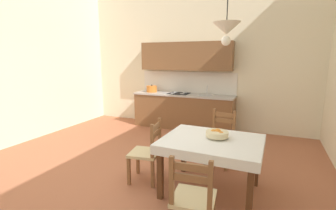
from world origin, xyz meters
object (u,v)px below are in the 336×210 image
(dining_table, at_px, (212,148))
(kitchen_cabinetry, at_px, (184,95))
(fruit_bowl, at_px, (217,134))
(dining_chair_kitchen_side, at_px, (221,139))
(dining_chair_camera_side, at_px, (193,199))
(pendant_lamp, at_px, (226,29))
(dining_chair_tv_side, at_px, (147,153))

(dining_table, bearing_deg, kitchen_cabinetry, 116.51)
(kitchen_cabinetry, relative_size, fruit_bowl, 8.68)
(kitchen_cabinetry, relative_size, dining_chair_kitchen_side, 2.80)
(dining_chair_camera_side, relative_size, fruit_bowl, 3.10)
(dining_chair_camera_side, distance_m, pendant_lamp, 1.89)
(dining_chair_tv_side, distance_m, fruit_bowl, 1.06)
(kitchen_cabinetry, bearing_deg, pendant_lamp, -62.11)
(dining_chair_camera_side, bearing_deg, dining_table, 92.82)
(dining_chair_kitchen_side, bearing_deg, dining_chair_tv_side, -130.15)
(dining_chair_tv_side, distance_m, dining_chair_kitchen_side, 1.35)
(pendant_lamp, bearing_deg, dining_chair_camera_side, -96.84)
(dining_chair_camera_side, height_order, fruit_bowl, dining_chair_camera_side)
(pendant_lamp, bearing_deg, fruit_bowl, 116.88)
(dining_table, relative_size, fruit_bowl, 4.36)
(dining_chair_tv_side, height_order, pendant_lamp, pendant_lamp)
(dining_table, xyz_separation_m, dining_chair_camera_side, (0.05, -0.96, -0.19))
(kitchen_cabinetry, xyz_separation_m, dining_chair_camera_side, (1.45, -3.78, -0.41))
(kitchen_cabinetry, height_order, pendant_lamp, pendant_lamp)
(dining_table, height_order, fruit_bowl, fruit_bowl)
(dining_table, height_order, dining_chair_camera_side, dining_chair_camera_side)
(dining_chair_tv_side, height_order, dining_chair_kitchen_side, same)
(dining_table, relative_size, dining_chair_kitchen_side, 1.41)
(kitchen_cabinetry, relative_size, pendant_lamp, 3.24)
(dining_chair_tv_side, bearing_deg, dining_chair_camera_side, -42.07)
(pendant_lamp, bearing_deg, kitchen_cabinetry, 117.89)
(dining_chair_kitchen_side, relative_size, fruit_bowl, 3.10)
(fruit_bowl, bearing_deg, dining_chair_kitchen_side, 97.43)
(dining_table, height_order, pendant_lamp, pendant_lamp)
(pendant_lamp, bearing_deg, dining_chair_tv_side, 177.39)
(dining_chair_tv_side, height_order, fruit_bowl, dining_chair_tv_side)
(dining_chair_tv_side, relative_size, fruit_bowl, 3.10)
(kitchen_cabinetry, bearing_deg, dining_chair_camera_side, -68.94)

